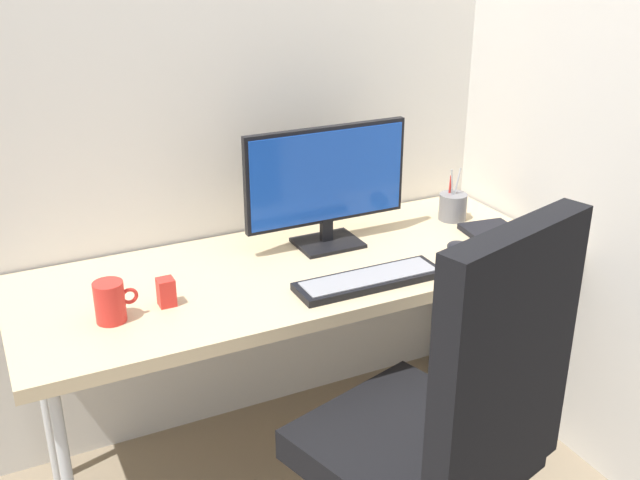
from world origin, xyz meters
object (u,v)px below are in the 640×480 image
object	(u,v)px
office_chair	(448,421)
mouse	(462,249)
notebook	(496,235)
coffee_mug	(110,302)
monitor	(327,181)
keyboard	(369,280)
desk_clamp_accessory	(166,292)
pen_holder	(453,206)

from	to	relation	value
office_chair	mouse	distance (m)	0.67
notebook	coffee_mug	size ratio (longest dim) A/B	1.99
monitor	keyboard	size ratio (longest dim) A/B	1.23
mouse	notebook	xyz separation A→B (m)	(0.19, 0.06, -0.01)
keyboard	desk_clamp_accessory	distance (m)	0.57
office_chair	pen_holder	xyz separation A→B (m)	(0.55, 0.78, 0.20)
office_chair	pen_holder	world-z (taller)	office_chair
mouse	coffee_mug	size ratio (longest dim) A/B	0.89
pen_holder	notebook	world-z (taller)	pen_holder
coffee_mug	office_chair	bearing A→B (deg)	-40.70
desk_clamp_accessory	monitor	bearing A→B (deg)	17.70
office_chair	desk_clamp_accessory	world-z (taller)	office_chair
pen_holder	office_chair	bearing A→B (deg)	-125.26
coffee_mug	pen_holder	bearing A→B (deg)	9.54
office_chair	coffee_mug	size ratio (longest dim) A/B	9.65
office_chair	coffee_mug	bearing A→B (deg)	139.30
mouse	pen_holder	world-z (taller)	pen_holder
monitor	pen_holder	bearing A→B (deg)	-0.13
monitor	desk_clamp_accessory	bearing A→B (deg)	-162.30
keyboard	pen_holder	world-z (taller)	pen_holder
office_chair	pen_holder	bearing A→B (deg)	54.74
notebook	mouse	bearing A→B (deg)	-153.78
office_chair	monitor	size ratio (longest dim) A/B	2.03
office_chair	mouse	xyz separation A→B (m)	(0.39, 0.51, 0.18)
monitor	mouse	bearing A→B (deg)	-38.50
monitor	coffee_mug	bearing A→B (deg)	-164.22
keyboard	mouse	bearing A→B (deg)	7.32
notebook	desk_clamp_accessory	bearing A→B (deg)	-173.57
office_chair	mouse	size ratio (longest dim) A/B	10.83
office_chair	notebook	bearing A→B (deg)	44.64
pen_holder	coffee_mug	size ratio (longest dim) A/B	1.62
mouse	coffee_mug	distance (m)	1.06
monitor	mouse	world-z (taller)	monitor
coffee_mug	keyboard	bearing A→B (deg)	-8.60
office_chair	notebook	xyz separation A→B (m)	(0.58, 0.57, 0.16)
office_chair	monitor	distance (m)	0.86
pen_holder	notebook	bearing A→B (deg)	-80.64
keyboard	coffee_mug	xyz separation A→B (m)	(-0.70, 0.11, 0.04)
mouse	desk_clamp_accessory	world-z (taller)	desk_clamp_accessory
office_chair	mouse	bearing A→B (deg)	52.30
keyboard	coffee_mug	world-z (taller)	coffee_mug
monitor	coffee_mug	world-z (taller)	monitor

